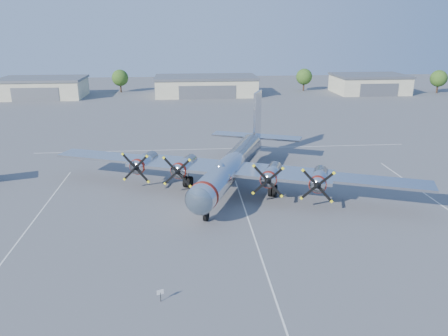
{
  "coord_description": "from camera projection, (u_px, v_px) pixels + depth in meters",
  "views": [
    {
      "loc": [
        -6.23,
        -42.98,
        19.12
      ],
      "look_at": [
        -1.85,
        5.26,
        3.2
      ],
      "focal_mm": 35.0,
      "sensor_mm": 36.0,
      "label": 1
    }
  ],
  "objects": [
    {
      "name": "tree_west",
      "position": [
        120.0,
        78.0,
        128.85
      ],
      "size": [
        4.8,
        4.8,
        6.64
      ],
      "color": "#382619",
      "rests_on": "ground"
    },
    {
      "name": "hangar_west",
      "position": [
        43.0,
        88.0,
        119.99
      ],
      "size": [
        22.6,
        14.6,
        5.4
      ],
      "color": "#BBB695",
      "rests_on": "ground"
    },
    {
      "name": "hangar_center",
      "position": [
        206.0,
        86.0,
        123.87
      ],
      "size": [
        28.6,
        14.6,
        5.4
      ],
      "color": "#BBB695",
      "rests_on": "ground"
    },
    {
      "name": "tree_far_east",
      "position": [
        439.0,
        78.0,
        127.39
      ],
      "size": [
        4.8,
        4.8,
        6.64
      ],
      "color": "#382619",
      "rests_on": "ground"
    },
    {
      "name": "parking_lines",
      "position": [
        248.0,
        217.0,
        45.51
      ],
      "size": [
        60.0,
        50.08,
        0.01
      ],
      "color": "silver",
      "rests_on": "ground"
    },
    {
      "name": "tree_east",
      "position": [
        304.0,
        77.0,
        131.69
      ],
      "size": [
        4.8,
        4.8,
        6.64
      ],
      "color": "#382619",
      "rests_on": "ground"
    },
    {
      "name": "info_placard",
      "position": [
        160.0,
        293.0,
        31.49
      ],
      "size": [
        0.49,
        0.19,
        0.96
      ],
      "rotation": [
        0.0,
        0.0,
        0.32
      ],
      "color": "black",
      "rests_on": "ground"
    },
    {
      "name": "hangar_east",
      "position": [
        369.0,
        84.0,
        128.0
      ],
      "size": [
        20.6,
        14.6,
        5.4
      ],
      "color": "#BBB695",
      "rests_on": "ground"
    },
    {
      "name": "ground",
      "position": [
        245.0,
        211.0,
        47.17
      ],
      "size": [
        260.0,
        260.0,
        0.0
      ],
      "primitive_type": "plane",
      "color": "#575759",
      "rests_on": "ground"
    },
    {
      "name": "main_bomber_b29",
      "position": [
        233.0,
        186.0,
        54.34
      ],
      "size": [
        53.08,
        45.17,
        9.93
      ],
      "primitive_type": null,
      "rotation": [
        0.0,
        0.0,
        -0.38
      ],
      "color": "silver",
      "rests_on": "ground"
    }
  ]
}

